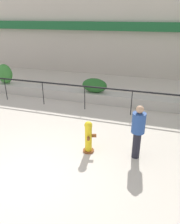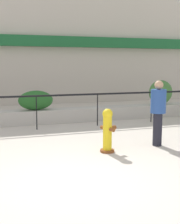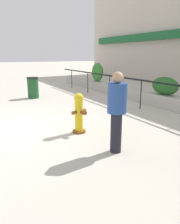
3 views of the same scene
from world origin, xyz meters
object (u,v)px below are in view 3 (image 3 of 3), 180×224
hedge_bush_0 (97,72)px  trash_bin (33,88)px  pedestrian (117,108)px  hedge_bush_1 (165,86)px  fire_hydrant (79,113)px

hedge_bush_0 → trash_bin: (0.82, -4.14, -0.54)m
hedge_bush_0 → pedestrian: 8.86m
hedge_bush_1 → pedestrian: 4.92m
fire_hydrant → pedestrian: bearing=5.8°
hedge_bush_0 → fire_hydrant: hedge_bush_0 is taller
fire_hydrant → pedestrian: 1.56m
hedge_bush_0 → hedge_bush_1: hedge_bush_0 is taller
trash_bin → pedestrian: bearing=-0.5°
pedestrian → trash_bin: size_ratio=1.71×
trash_bin → fire_hydrant: bearing=-2.2°
hedge_bush_0 → hedge_bush_1: bearing=0.0°
fire_hydrant → trash_bin: bearing=177.8°
hedge_bush_0 → fire_hydrant: bearing=-34.6°
hedge_bush_0 → pedestrian: bearing=-28.3°
hedge_bush_0 → trash_bin: 4.25m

